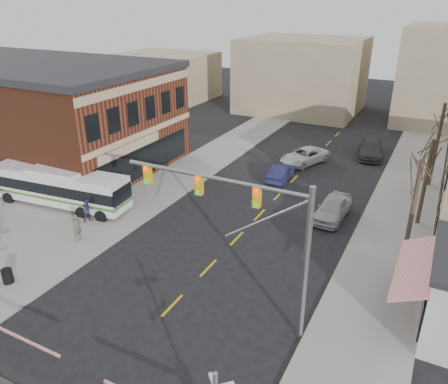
# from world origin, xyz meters

# --- Properties ---
(ground) EXTENTS (160.00, 160.00, 0.00)m
(ground) POSITION_xyz_m (0.00, 0.00, 0.00)
(ground) COLOR black
(ground) RESTS_ON ground
(sidewalk_west) EXTENTS (5.00, 60.00, 0.12)m
(sidewalk_west) POSITION_xyz_m (-9.50, 20.00, 0.06)
(sidewalk_west) COLOR gray
(sidewalk_west) RESTS_ON ground
(sidewalk_east) EXTENTS (5.00, 60.00, 0.12)m
(sidewalk_east) POSITION_xyz_m (9.50, 20.00, 0.06)
(sidewalk_east) COLOR gray
(sidewalk_east) RESTS_ON ground
(brick_building) EXTENTS (30.40, 15.40, 9.60)m
(brick_building) POSITION_xyz_m (-26.98, 16.00, 4.81)
(brick_building) COLOR brown
(brick_building) RESTS_ON ground
(tree_east_a) EXTENTS (0.28, 0.28, 6.75)m
(tree_east_a) POSITION_xyz_m (10.50, 12.00, 3.50)
(tree_east_a) COLOR #382B21
(tree_east_a) RESTS_ON sidewalk_east
(tree_east_b) EXTENTS (0.28, 0.28, 6.30)m
(tree_east_b) POSITION_xyz_m (10.80, 18.00, 3.27)
(tree_east_b) COLOR #382B21
(tree_east_b) RESTS_ON sidewalk_east
(tree_east_c) EXTENTS (0.28, 0.28, 7.20)m
(tree_east_c) POSITION_xyz_m (11.00, 26.00, 3.72)
(tree_east_c) COLOR #382B21
(tree_east_c) RESTS_ON sidewalk_east
(transit_bus) EXTENTS (11.68, 3.69, 2.96)m
(transit_bus) POSITION_xyz_m (-14.56, 8.35, 1.68)
(transit_bus) COLOR silver
(transit_bus) RESTS_ON ground
(traffic_signal_mast) EXTENTS (9.68, 0.30, 8.00)m
(traffic_signal_mast) POSITION_xyz_m (4.14, 2.93, 5.72)
(traffic_signal_mast) COLOR gray
(traffic_signal_mast) RESTS_ON ground
(trash_bin) EXTENTS (0.60, 0.60, 0.88)m
(trash_bin) POSITION_xyz_m (-9.46, -0.69, 0.56)
(trash_bin) COLOR black
(trash_bin) RESTS_ON sidewalk_west
(car_a) EXTENTS (2.18, 4.98, 1.67)m
(car_a) POSITION_xyz_m (5.00, 16.05, 0.83)
(car_a) COLOR #A9A9AD
(car_a) RESTS_ON ground
(car_b) EXTENTS (1.78, 4.45, 1.44)m
(car_b) POSITION_xyz_m (-1.04, 21.25, 0.72)
(car_b) COLOR #181B3D
(car_b) RESTS_ON ground
(car_c) EXTENTS (4.36, 5.95, 1.50)m
(car_c) POSITION_xyz_m (-0.49, 26.45, 0.75)
(car_c) COLOR silver
(car_c) RESTS_ON ground
(car_d) EXTENTS (3.22, 6.05, 1.67)m
(car_d) POSITION_xyz_m (4.97, 31.65, 0.83)
(car_d) COLOR #3C3C41
(car_d) RESTS_ON ground
(pedestrian_near) EXTENTS (0.48, 0.71, 1.90)m
(pedestrian_near) POSITION_xyz_m (-9.37, 4.78, 1.07)
(pedestrian_near) COLOR #5E544B
(pedestrian_near) RESTS_ON sidewalk_west
(pedestrian_far) EXTENTS (0.96, 1.04, 1.73)m
(pedestrian_far) POSITION_xyz_m (-10.63, 7.14, 0.98)
(pedestrian_far) COLOR #313555
(pedestrian_far) RESTS_ON sidewalk_west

